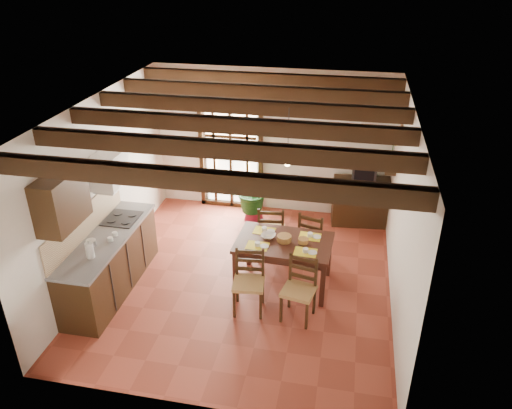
% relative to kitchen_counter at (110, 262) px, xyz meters
% --- Properties ---
extents(ground_plane, '(5.00, 5.00, 0.00)m').
position_rel_kitchen_counter_xyz_m(ground_plane, '(1.96, 0.60, -0.47)').
color(ground_plane, brown).
extents(room_shell, '(4.52, 5.02, 2.81)m').
position_rel_kitchen_counter_xyz_m(room_shell, '(1.96, 0.60, 1.34)').
color(room_shell, silver).
rests_on(room_shell, ground_plane).
extents(ceiling_beams, '(4.50, 4.34, 0.20)m').
position_rel_kitchen_counter_xyz_m(ceiling_beams, '(1.96, 0.60, 2.22)').
color(ceiling_beams, black).
rests_on(ceiling_beams, room_shell).
extents(french_door, '(1.26, 0.11, 2.32)m').
position_rel_kitchen_counter_xyz_m(french_door, '(1.16, 3.05, 0.70)').
color(french_door, white).
rests_on(french_door, ground_plane).
extents(kitchen_counter, '(0.64, 2.25, 1.38)m').
position_rel_kitchen_counter_xyz_m(kitchen_counter, '(0.00, 0.00, 0.00)').
color(kitchen_counter, black).
rests_on(kitchen_counter, ground_plane).
extents(upper_cabinet, '(0.35, 0.80, 0.70)m').
position_rel_kitchen_counter_xyz_m(upper_cabinet, '(-0.12, -0.70, 1.38)').
color(upper_cabinet, black).
rests_on(upper_cabinet, room_shell).
extents(range_hood, '(0.38, 0.60, 0.54)m').
position_rel_kitchen_counter_xyz_m(range_hood, '(-0.09, 0.55, 1.26)').
color(range_hood, white).
rests_on(range_hood, room_shell).
extents(counter_items, '(0.50, 1.43, 0.25)m').
position_rel_kitchen_counter_xyz_m(counter_items, '(0.00, 0.09, 0.49)').
color(counter_items, black).
rests_on(counter_items, kitchen_counter).
extents(dining_table, '(1.47, 0.99, 0.78)m').
position_rel_kitchen_counter_xyz_m(dining_table, '(2.56, 0.61, 0.20)').
color(dining_table, '#3B1B13').
rests_on(dining_table, ground_plane).
extents(chair_near_left, '(0.48, 0.46, 0.95)m').
position_rel_kitchen_counter_xyz_m(chair_near_left, '(2.17, -0.10, -0.18)').
color(chair_near_left, '#AF854A').
rests_on(chair_near_left, ground_plane).
extents(chair_near_right, '(0.51, 0.49, 0.94)m').
position_rel_kitchen_counter_xyz_m(chair_near_right, '(2.89, -0.13, -0.18)').
color(chair_near_right, '#AF854A').
rests_on(chair_near_right, ground_plane).
extents(chair_far_left, '(0.50, 0.48, 0.98)m').
position_rel_kitchen_counter_xyz_m(chair_far_left, '(2.24, 1.36, -0.17)').
color(chair_far_left, '#AF854A').
rests_on(chair_far_left, ground_plane).
extents(chair_far_right, '(0.54, 0.53, 0.95)m').
position_rel_kitchen_counter_xyz_m(chair_far_right, '(2.95, 1.33, -0.18)').
color(chair_far_right, '#AF854A').
rests_on(chair_far_right, ground_plane).
extents(table_setting, '(1.04, 0.69, 0.10)m').
position_rel_kitchen_counter_xyz_m(table_setting, '(2.56, 0.61, 0.35)').
color(table_setting, yellow).
rests_on(table_setting, dining_table).
extents(table_bowl, '(0.25, 0.25, 0.05)m').
position_rel_kitchen_counter_xyz_m(table_bowl, '(2.31, 0.68, 0.33)').
color(table_bowl, white).
rests_on(table_bowl, dining_table).
extents(sideboard, '(1.09, 0.57, 0.89)m').
position_rel_kitchen_counter_xyz_m(sideboard, '(3.70, 2.83, -0.03)').
color(sideboard, black).
rests_on(sideboard, ground_plane).
extents(crt_tv, '(0.43, 0.40, 0.37)m').
position_rel_kitchen_counter_xyz_m(crt_tv, '(3.70, 2.82, 0.61)').
color(crt_tv, black).
rests_on(crt_tv, sideboard).
extents(fuse_box, '(0.25, 0.03, 0.32)m').
position_rel_kitchen_counter_xyz_m(fuse_box, '(3.46, 3.08, 1.28)').
color(fuse_box, white).
rests_on(fuse_box, room_shell).
extents(plant_pot, '(0.38, 0.38, 0.23)m').
position_rel_kitchen_counter_xyz_m(plant_pot, '(1.71, 2.54, -0.36)').
color(plant_pot, maroon).
rests_on(plant_pot, ground_plane).
extents(potted_plant, '(2.53, 2.38, 2.26)m').
position_rel_kitchen_counter_xyz_m(potted_plant, '(1.71, 2.54, 0.10)').
color(potted_plant, '#144C19').
rests_on(potted_plant, ground_plane).
extents(wall_shelf, '(0.20, 0.42, 0.20)m').
position_rel_kitchen_counter_xyz_m(wall_shelf, '(4.10, 2.20, 1.04)').
color(wall_shelf, black).
rests_on(wall_shelf, room_shell).
extents(shelf_vase, '(0.15, 0.15, 0.15)m').
position_rel_kitchen_counter_xyz_m(shelf_vase, '(4.10, 2.20, 1.18)').
color(shelf_vase, '#B2BFB2').
rests_on(shelf_vase, wall_shelf).
extents(shelf_flowers, '(0.14, 0.14, 0.36)m').
position_rel_kitchen_counter_xyz_m(shelf_flowers, '(4.10, 2.20, 1.38)').
color(shelf_flowers, yellow).
rests_on(shelf_flowers, shelf_vase).
extents(framed_picture, '(0.03, 0.32, 0.32)m').
position_rel_kitchen_counter_xyz_m(framed_picture, '(4.18, 2.20, 1.58)').
color(framed_picture, brown).
rests_on(framed_picture, room_shell).
extents(pendant_lamp, '(0.36, 0.36, 0.84)m').
position_rel_kitchen_counter_xyz_m(pendant_lamp, '(2.56, 0.71, 1.60)').
color(pendant_lamp, black).
rests_on(pendant_lamp, room_shell).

